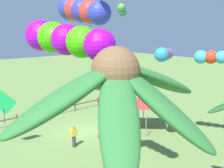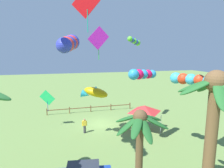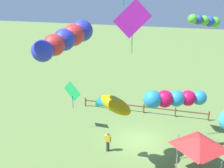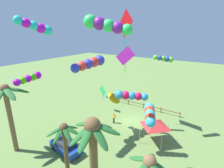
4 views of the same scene
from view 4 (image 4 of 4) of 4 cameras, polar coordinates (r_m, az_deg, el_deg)
ground_plane at (r=26.51m, az=6.89°, el=-12.14°), size 120.00×120.00×0.00m
palm_tree_0 at (r=15.90m, az=-15.47°, el=-17.15°), size 2.81×2.74×5.65m
palm_tree_1 at (r=12.57m, az=-6.27°, el=-19.86°), size 3.73×3.58×7.62m
palm_tree_2 at (r=20.87m, az=-31.51°, el=-5.09°), size 4.58×4.10×7.91m
rail_fence at (r=30.54m, az=10.53°, el=-6.91°), size 12.27×0.12×0.95m
parked_car_0 at (r=20.86m, az=-15.18°, el=-19.33°), size 4.11×2.25×1.51m
spectator_0 at (r=24.09m, az=15.83°, el=-13.77°), size 0.55×0.26×1.59m
spectator_1 at (r=25.45m, az=0.60°, el=-11.25°), size 0.55×0.26×1.59m
festival_tent at (r=21.47m, az=14.12°, el=-12.61°), size 2.86×2.86×2.85m
kite_tube_0 at (r=21.04m, az=-25.90°, el=1.74°), size 1.04×3.36×1.02m
kite_diamond_1 at (r=28.31m, az=-3.08°, el=-2.34°), size 1.71×0.54×2.48m
kite_tube_2 at (r=14.75m, az=12.48°, el=-9.60°), size 1.92×3.29×0.95m
kite_diamond_3 at (r=23.21m, az=4.39°, el=19.18°), size 3.11×1.83×4.96m
kite_fish_4 at (r=22.15m, az=0.33°, el=-4.61°), size 2.88×2.06×1.38m
kite_tube_5 at (r=20.89m, az=-7.46°, el=6.78°), size 1.93×4.81×1.66m
kite_tube_6 at (r=17.63m, az=6.11°, el=-3.88°), size 3.11×2.03×1.00m
kite_tube_7 at (r=19.46m, az=-24.13°, el=17.12°), size 1.71×3.49×1.86m
kite_tube_8 at (r=12.13m, az=-1.98°, el=19.02°), size 3.13×1.86×1.38m
kite_diamond_9 at (r=21.78m, az=4.49°, el=9.21°), size 2.37×0.79×3.41m
kite_tube_10 at (r=21.43m, az=16.94°, el=8.07°), size 2.07×1.93×0.97m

